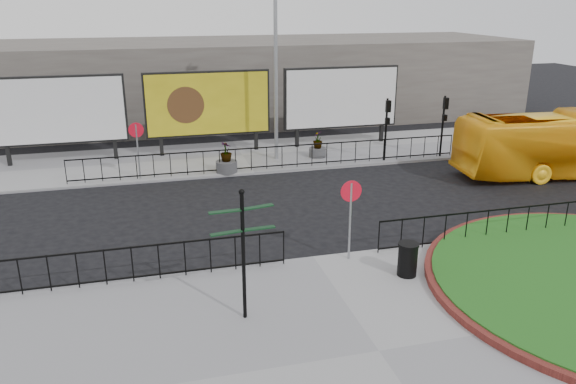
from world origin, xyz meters
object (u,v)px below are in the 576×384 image
object	(u,v)px
bus	(572,144)
billboard_mid	(208,104)
lamp_post	(276,61)
planter_c	(318,147)
litter_bin	(408,259)
planter_b	(226,161)
fingerpost_sign	(243,242)

from	to	relation	value
bus	billboard_mid	bearing A→B (deg)	69.44
billboard_mid	bus	bearing A→B (deg)	-26.29
lamp_post	planter_c	size ratio (longest dim) A/B	7.15
lamp_post	billboard_mid	bearing A→B (deg)	146.75
billboard_mid	litter_bin	size ratio (longest dim) A/B	6.35
litter_bin	planter_b	xyz separation A→B (m)	(-3.42, 11.22, -0.00)
litter_bin	bus	xyz separation A→B (m)	(11.47, 7.29, 0.83)
litter_bin	fingerpost_sign	bearing A→B (deg)	-168.02
lamp_post	planter_c	bearing A→B (deg)	-5.15
fingerpost_sign	bus	world-z (taller)	fingerpost_sign
fingerpost_sign	planter_b	distance (m)	12.43
litter_bin	planter_b	bearing A→B (deg)	106.94
fingerpost_sign	bus	xyz separation A→B (m)	(16.33, 8.32, -0.70)
billboard_mid	lamp_post	distance (m)	4.23
bus	planter_b	world-z (taller)	bus
billboard_mid	lamp_post	bearing A→B (deg)	-33.25
billboard_mid	planter_c	size ratio (longest dim) A/B	4.80
planter_b	planter_c	distance (m)	4.96
planter_c	planter_b	bearing A→B (deg)	-163.41
billboard_mid	litter_bin	bearing A→B (deg)	-75.89
litter_bin	planter_b	size ratio (longest dim) A/B	0.69
lamp_post	fingerpost_sign	distance (m)	14.71
billboard_mid	planter_b	size ratio (longest dim) A/B	4.40
billboard_mid	lamp_post	world-z (taller)	lamp_post
billboard_mid	lamp_post	xyz separation A→B (m)	(3.01, -1.97, 2.23)
fingerpost_sign	planter_b	world-z (taller)	fingerpost_sign
fingerpost_sign	litter_bin	size ratio (longest dim) A/B	3.43
lamp_post	planter_b	xyz separation A→B (m)	(-2.71, -1.60, -4.22)
planter_b	billboard_mid	bearing A→B (deg)	94.80
fingerpost_sign	planter_b	size ratio (longest dim) A/B	2.37
bus	planter_b	distance (m)	15.43
planter_b	planter_c	xyz separation A→B (m)	(4.75, 1.42, -0.02)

